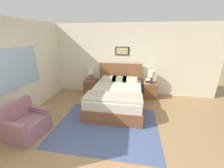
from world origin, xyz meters
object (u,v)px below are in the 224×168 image
object	(u,v)px
nightstand_near_window	(91,87)
nightstand_by_door	(150,90)
bed	(117,96)
armchair	(27,124)
table_lamp_near_window	(91,72)
table_lamp_by_door	(151,75)

from	to	relation	value
nightstand_near_window	nightstand_by_door	xyz separation A→B (m)	(2.24, 0.00, 0.00)
bed	armchair	world-z (taller)	bed
bed	nightstand_near_window	world-z (taller)	bed
nightstand_near_window	table_lamp_near_window	bearing A→B (deg)	89.20
bed	nightstand_by_door	world-z (taller)	bed
nightstand_by_door	table_lamp_near_window	world-z (taller)	table_lamp_near_window
bed	table_lamp_by_door	world-z (taller)	bed
table_lamp_near_window	table_lamp_by_door	distance (m)	2.24
table_lamp_near_window	table_lamp_by_door	bearing A→B (deg)	0.00
nightstand_by_door	table_lamp_by_door	distance (m)	0.58
armchair	nightstand_by_door	world-z (taller)	armchair
nightstand_by_door	table_lamp_near_window	bearing A→B (deg)	179.30
armchair	table_lamp_by_door	xyz separation A→B (m)	(2.94, 2.61, 0.58)
nightstand_near_window	bed	bearing A→B (deg)	-36.85
armchair	nightstand_near_window	distance (m)	2.67
bed	armchair	distance (m)	2.51
bed	table_lamp_by_door	distance (m)	1.51
armchair	nightstand_near_window	world-z (taller)	armchair
bed	armchair	size ratio (longest dim) A/B	2.58
armchair	nightstand_by_door	distance (m)	3.91
armchair	nightstand_near_window	size ratio (longest dim) A/B	1.52
nightstand_near_window	nightstand_by_door	world-z (taller)	same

